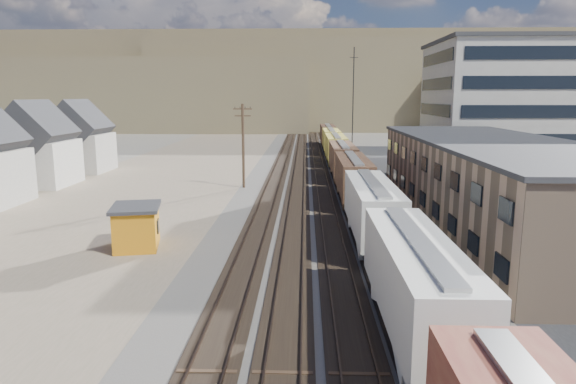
{
  "coord_description": "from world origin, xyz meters",
  "views": [
    {
      "loc": [
        -1.17,
        -18.49,
        10.84
      ],
      "look_at": [
        -2.57,
        23.47,
        3.0
      ],
      "focal_mm": 32.0,
      "sensor_mm": 36.0,
      "label": 1
    }
  ],
  "objects_px": {
    "freight_train": "(347,166)",
    "parked_car_blue": "(457,169)",
    "utility_pole_north": "(243,144)",
    "maintenance_shed": "(137,226)"
  },
  "relations": [
    {
      "from": "freight_train",
      "to": "parked_car_blue",
      "type": "bearing_deg",
      "value": 36.9
    },
    {
      "from": "freight_train",
      "to": "parked_car_blue",
      "type": "height_order",
      "value": "freight_train"
    },
    {
      "from": "utility_pole_north",
      "to": "freight_train",
      "type": "bearing_deg",
      "value": -2.5
    },
    {
      "from": "maintenance_shed",
      "to": "parked_car_blue",
      "type": "relative_size",
      "value": 0.84
    },
    {
      "from": "utility_pole_north",
      "to": "maintenance_shed",
      "type": "xyz_separation_m",
      "value": [
        -4.81,
        -24.94,
        -3.69
      ]
    },
    {
      "from": "maintenance_shed",
      "to": "parked_car_blue",
      "type": "distance_m",
      "value": 49.72
    },
    {
      "from": "freight_train",
      "to": "parked_car_blue",
      "type": "distance_m",
      "value": 20.61
    },
    {
      "from": "freight_train",
      "to": "maintenance_shed",
      "type": "height_order",
      "value": "freight_train"
    },
    {
      "from": "maintenance_shed",
      "to": "parked_car_blue",
      "type": "height_order",
      "value": "maintenance_shed"
    },
    {
      "from": "maintenance_shed",
      "to": "freight_train",
      "type": "bearing_deg",
      "value": 54.97
    }
  ]
}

